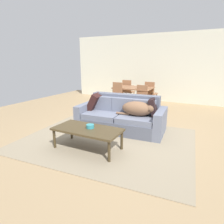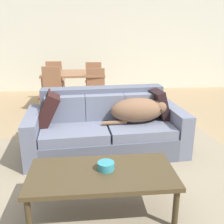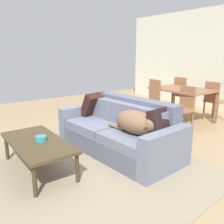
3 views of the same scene
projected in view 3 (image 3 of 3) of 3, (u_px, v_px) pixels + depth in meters
The scene contains 13 objects.
ground_plane at pixel (119, 153), 3.77m from camera, with size 10.00×10.00×0.00m, color #A0845E.
area_rug at pixel (79, 162), 3.44m from camera, with size 3.47×2.74×0.01m, color gray.
couch at pixel (120, 132), 3.80m from camera, with size 2.12×1.07×0.83m.
dog_on_left_cushion at pixel (136, 122), 3.36m from camera, with size 0.87×0.42×0.32m.
throw_pillow_by_left_arm at pixel (94, 105), 4.32m from camera, with size 0.16×0.43×0.43m, color black.
throw_pillow_by_right_arm at pixel (161, 124), 3.21m from camera, with size 0.11×0.42×0.42m, color black.
coffee_table at pixel (37, 144), 3.14m from camera, with size 1.28×0.62×0.42m.
bowl_on_coffee_table at pixel (41, 139), 3.11m from camera, with size 0.15×0.15×0.07m, color teal.
dining_table at pixel (182, 92), 5.39m from camera, with size 1.28×0.91×0.75m.
dining_chair_near_left at pixel (151, 99), 5.42m from camera, with size 0.44×0.44×0.94m.
dining_chair_near_right at pixel (183, 106), 4.79m from camera, with size 0.42×0.42×0.89m.
dining_chair_far_left at pixel (182, 93), 6.16m from camera, with size 0.41×0.41×0.92m.
dining_chair_far_right at pixel (214, 99), 5.43m from camera, with size 0.43×0.43×0.90m.
Camera 3 is at (2.74, -2.18, 1.55)m, focal length 38.48 mm.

